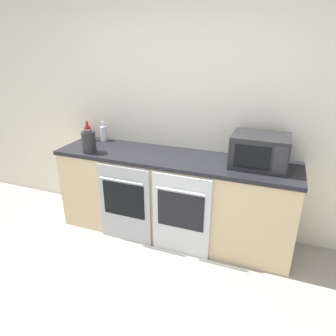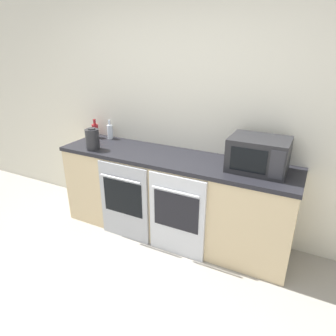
{
  "view_description": "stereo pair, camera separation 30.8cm",
  "coord_description": "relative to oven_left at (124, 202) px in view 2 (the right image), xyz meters",
  "views": [
    {
      "loc": [
        0.96,
        -1.01,
        1.95
      ],
      "look_at": [
        -0.05,
        1.65,
        0.77
      ],
      "focal_mm": 32.0,
      "sensor_mm": 36.0,
      "label": 1
    },
    {
      "loc": [
        1.24,
        -0.88,
        1.95
      ],
      "look_at": [
        -0.05,
        1.65,
        0.77
      ],
      "focal_mm": 32.0,
      "sensor_mm": 36.0,
      "label": 2
    }
  ],
  "objects": [
    {
      "name": "kettle",
      "position": [
        -0.45,
        0.12,
        0.58
      ],
      "size": [
        0.14,
        0.14,
        0.23
      ],
      "color": "#232326",
      "rests_on": "counter_back"
    },
    {
      "name": "counter_back",
      "position": [
        0.41,
        0.31,
        0.02
      ],
      "size": [
        2.47,
        0.61,
        0.9
      ],
      "color": "#D1B789",
      "rests_on": "ground_plane"
    },
    {
      "name": "bottle_clear",
      "position": [
        -0.53,
        0.53,
        0.56
      ],
      "size": [
        0.07,
        0.07,
        0.22
      ],
      "color": "silver",
      "rests_on": "counter_back"
    },
    {
      "name": "bottle_red",
      "position": [
        -0.71,
        0.48,
        0.56
      ],
      "size": [
        0.08,
        0.08,
        0.23
      ],
      "color": "maroon",
      "rests_on": "counter_back"
    },
    {
      "name": "wall_back",
      "position": [
        0.41,
        0.64,
        0.87
      ],
      "size": [
        10.0,
        0.06,
        2.6
      ],
      "color": "silver",
      "rests_on": "ground_plane"
    },
    {
      "name": "oven_right",
      "position": [
        0.61,
        0.0,
        0.0
      ],
      "size": [
        0.57,
        0.06,
        0.85
      ],
      "color": "silver",
      "rests_on": "ground_plane"
    },
    {
      "name": "microwave",
      "position": [
        1.23,
        0.34,
        0.62
      ],
      "size": [
        0.51,
        0.39,
        0.3
      ],
      "color": "#232326",
      "rests_on": "counter_back"
    },
    {
      "name": "oven_left",
      "position": [
        0.0,
        0.0,
        0.0
      ],
      "size": [
        0.57,
        0.06,
        0.85
      ],
      "color": "#A8AAAF",
      "rests_on": "ground_plane"
    }
  ]
}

